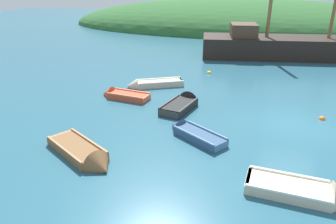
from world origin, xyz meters
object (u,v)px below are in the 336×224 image
at_px(rowboat_near_dock, 122,96).
at_px(rowboat_portside, 85,156).
at_px(buoy_yellow, 209,73).
at_px(rowboat_center, 183,105).
at_px(rowboat_outer_left, 306,193).
at_px(buoy_orange, 322,119).
at_px(rowboat_far, 152,85).
at_px(sailing_ship, 291,50).
at_px(rowboat_outer_right, 193,134).

relative_size(rowboat_near_dock, rowboat_portside, 0.84).
bearing_deg(buoy_yellow, rowboat_center, -93.28).
height_order(rowboat_portside, rowboat_outer_left, rowboat_outer_left).
distance_m(rowboat_near_dock, rowboat_portside, 6.73).
relative_size(rowboat_near_dock, buoy_orange, 9.72).
xyz_separation_m(rowboat_far, buoy_orange, (9.61, -2.79, -0.11)).
distance_m(rowboat_outer_left, buoy_orange, 6.76).
distance_m(rowboat_far, rowboat_outer_left, 12.34).
height_order(sailing_ship, rowboat_far, sailing_ship).
bearing_deg(rowboat_portside, sailing_ship, 97.57).
xyz_separation_m(rowboat_far, rowboat_portside, (0.22, -9.09, -0.01)).
xyz_separation_m(rowboat_center, rowboat_portside, (-2.47, -6.07, -0.03)).
bearing_deg(rowboat_far, buoy_orange, 136.27).
relative_size(rowboat_outer_right, rowboat_center, 0.95).
height_order(sailing_ship, buoy_orange, sailing_ship).
xyz_separation_m(rowboat_near_dock, buoy_orange, (10.65, -0.31, -0.10)).
distance_m(rowboat_outer_left, buoy_yellow, 14.32).
distance_m(rowboat_portside, rowboat_outer_left, 7.82).
bearing_deg(sailing_ship, rowboat_outer_left, -101.94).
bearing_deg(rowboat_far, rowboat_center, 104.25).
distance_m(sailing_ship, rowboat_outer_left, 20.64).
xyz_separation_m(rowboat_near_dock, rowboat_center, (3.73, -0.54, 0.03)).
bearing_deg(buoy_yellow, rowboat_far, -127.30).
xyz_separation_m(rowboat_portside, rowboat_outer_left, (7.81, -0.28, -0.00)).
relative_size(rowboat_far, buoy_yellow, 9.99).
bearing_deg(rowboat_center, rowboat_outer_right, -147.50).
bearing_deg(buoy_yellow, rowboat_portside, -102.33).
height_order(rowboat_outer_left, buoy_yellow, rowboat_outer_left).
xyz_separation_m(sailing_ship, rowboat_outer_left, (-1.25, -20.60, -0.52)).
xyz_separation_m(sailing_ship, buoy_yellow, (-6.19, -7.16, -0.63)).
bearing_deg(buoy_orange, rowboat_portside, -146.15).
relative_size(rowboat_portside, buoy_orange, 11.58).
distance_m(sailing_ship, rowboat_portside, 22.25).
height_order(rowboat_portside, buoy_yellow, rowboat_portside).
distance_m(rowboat_portside, buoy_yellow, 13.47).
height_order(rowboat_near_dock, rowboat_center, rowboat_center).
bearing_deg(rowboat_outer_right, buoy_orange, -114.69).
xyz_separation_m(rowboat_outer_right, buoy_yellow, (-0.74, 10.31, -0.11)).
height_order(rowboat_center, rowboat_outer_left, rowboat_center).
height_order(rowboat_outer_right, rowboat_portside, rowboat_portside).
bearing_deg(rowboat_outer_left, rowboat_far, 136.18).
bearing_deg(rowboat_outer_right, rowboat_center, -36.05).
bearing_deg(rowboat_outer_right, rowboat_portside, 72.56).
bearing_deg(rowboat_portside, rowboat_outer_right, 69.77).
bearing_deg(rowboat_portside, rowboat_near_dock, 132.39).
relative_size(buoy_orange, buoy_yellow, 0.85).
distance_m(rowboat_outer_right, rowboat_outer_left, 5.23).
bearing_deg(rowboat_outer_left, buoy_orange, 82.09).
distance_m(buoy_orange, buoy_yellow, 9.46).
bearing_deg(sailing_ship, rowboat_portside, -122.51).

